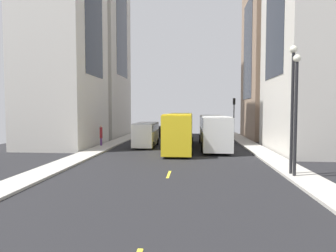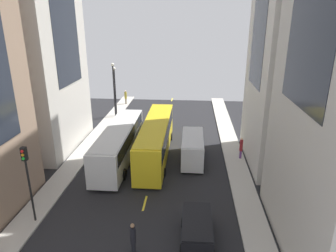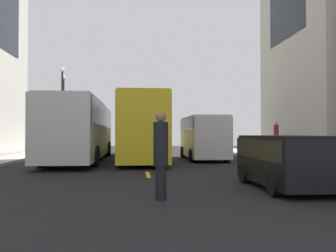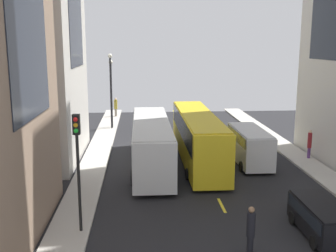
% 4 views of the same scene
% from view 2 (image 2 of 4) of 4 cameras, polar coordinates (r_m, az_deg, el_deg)
% --- Properties ---
extents(ground_plane, '(41.60, 41.60, 0.00)m').
position_cam_2_polar(ground_plane, '(33.31, -1.64, -4.16)').
color(ground_plane, black).
extents(sidewalk_west, '(2.00, 44.00, 0.15)m').
position_cam_2_polar(sidewalk_west, '(34.94, -14.50, -3.51)').
color(sidewalk_west, '#B2ADA3').
rests_on(sidewalk_west, ground).
extents(sidewalk_east, '(2.00, 44.00, 0.15)m').
position_cam_2_polar(sidewalk_east, '(33.41, 11.83, -4.38)').
color(sidewalk_east, '#B2ADA3').
rests_on(sidewalk_east, ground).
extents(lane_stripe_1, '(0.16, 2.00, 0.01)m').
position_cam_2_polar(lane_stripe_1, '(24.14, -4.35, -14.15)').
color(lane_stripe_1, yellow).
rests_on(lane_stripe_1, ground).
extents(lane_stripe_2, '(0.16, 2.00, 0.01)m').
position_cam_2_polar(lane_stripe_2, '(33.31, -1.64, -4.15)').
color(lane_stripe_2, yellow).
rests_on(lane_stripe_2, ground).
extents(lane_stripe_3, '(0.16, 2.00, 0.01)m').
position_cam_2_polar(lane_stripe_3, '(43.09, -0.17, 1.44)').
color(lane_stripe_3, yellow).
rests_on(lane_stripe_3, ground).
extents(lane_stripe_4, '(0.16, 2.00, 0.01)m').
position_cam_2_polar(lane_stripe_4, '(53.15, 0.76, 4.94)').
color(lane_stripe_4, yellow).
rests_on(lane_stripe_4, ground).
extents(city_bus_white, '(2.80, 12.88, 3.35)m').
position_cam_2_polar(city_bus_white, '(30.41, -9.07, -2.68)').
color(city_bus_white, silver).
rests_on(city_bus_white, ground).
extents(streetcar_yellow, '(2.70, 13.94, 3.59)m').
position_cam_2_polar(streetcar_yellow, '(30.89, -2.27, -1.86)').
color(streetcar_yellow, yellow).
rests_on(streetcar_yellow, ground).
extents(delivery_van_white, '(2.25, 5.95, 2.58)m').
position_cam_2_polar(delivery_van_white, '(29.97, 4.60, -3.85)').
color(delivery_van_white, white).
rests_on(delivery_van_white, ground).
extents(car_black_0, '(2.03, 4.08, 1.53)m').
position_cam_2_polar(car_black_0, '(20.30, 5.41, -18.47)').
color(car_black_0, black).
rests_on(car_black_0, ground).
extents(pedestrian_waiting_curb, '(0.36, 0.36, 2.12)m').
position_cam_2_polar(pedestrian_waiting_curb, '(19.28, -6.54, -20.01)').
color(pedestrian_waiting_curb, black).
rests_on(pedestrian_waiting_curb, ground).
extents(pedestrian_crossing_near, '(0.31, 0.31, 2.17)m').
position_cam_2_polar(pedestrian_crossing_near, '(31.07, 13.46, -3.90)').
color(pedestrian_crossing_near, '#593372').
rests_on(pedestrian_crossing_near, ground).
extents(pedestrian_walking_far, '(0.40, 0.40, 2.22)m').
position_cam_2_polar(pedestrian_walking_far, '(50.15, -7.89, 5.42)').
color(pedestrian_walking_far, gray).
rests_on(pedestrian_walking_far, ground).
extents(traffic_light_near_corner, '(0.32, 0.44, 5.49)m').
position_cam_2_polar(traffic_light_near_corner, '(22.07, -24.83, -7.59)').
color(traffic_light_near_corner, black).
rests_on(traffic_light_near_corner, ground).
extents(streetlamp_near, '(0.44, 0.44, 6.93)m').
position_cam_2_polar(streetlamp_near, '(43.47, -9.86, 7.31)').
color(streetlamp_near, black).
rests_on(streetlamp_near, ground).
extents(streetlamp_far, '(0.44, 0.44, 7.56)m').
position_cam_2_polar(streetlamp_far, '(42.83, -10.08, 7.58)').
color(streetlamp_far, black).
rests_on(streetlamp_far, ground).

